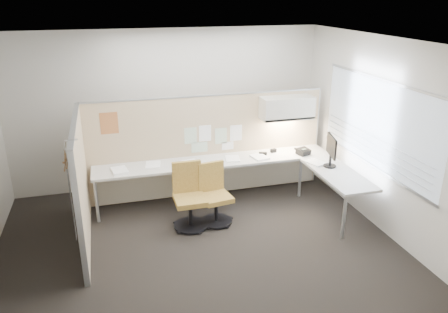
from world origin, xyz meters
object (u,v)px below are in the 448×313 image
object	(u,v)px
desk	(237,169)
chair_right	(189,198)
monitor	(331,149)
phone	(303,152)
chair_left	(214,196)

from	to	relation	value
desk	chair_right	xyz separation A→B (m)	(-0.93, -0.59, -0.14)
desk	chair_right	bearing A→B (deg)	-147.73
monitor	phone	world-z (taller)	monitor
monitor	phone	xyz separation A→B (m)	(-0.17, 0.63, -0.24)
monitor	phone	distance (m)	0.70
desk	monitor	bearing A→B (deg)	-24.60
chair_right	phone	distance (m)	2.23
chair_left	phone	size ratio (longest dim) A/B	3.57
desk	phone	distance (m)	1.21
chair_left	monitor	distance (m)	1.99
monitor	chair_right	bearing A→B (deg)	102.71
phone	desk	bearing A→B (deg)	162.15
desk	chair_left	size ratio (longest dim) A/B	4.33
desk	chair_left	bearing A→B (deg)	-133.22
desk	monitor	xyz separation A→B (m)	(1.37, -0.63, 0.42)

